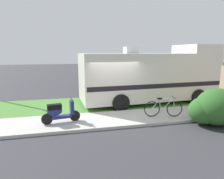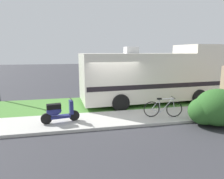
{
  "view_description": "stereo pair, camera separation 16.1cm",
  "coord_description": "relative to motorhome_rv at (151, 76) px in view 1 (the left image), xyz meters",
  "views": [
    {
      "loc": [
        -2.26,
        -9.22,
        3.0
      ],
      "look_at": [
        -0.09,
        0.3,
        1.1
      ],
      "focal_mm": 31.45,
      "sensor_mm": 36.0,
      "label": 1
    },
    {
      "loc": [
        -2.1,
        -9.25,
        3.0
      ],
      "look_at": [
        -0.09,
        0.3,
        1.1
      ],
      "focal_mm": 31.45,
      "sensor_mm": 36.0,
      "label": 2
    }
  ],
  "objects": [
    {
      "name": "pickup_truck_near",
      "position": [
        0.42,
        4.78,
        -0.64
      ],
      "size": [
        5.54,
        2.31,
        1.82
      ],
      "color": "#1E478C",
      "rests_on": "ground"
    },
    {
      "name": "scooter",
      "position": [
        -5.18,
        -2.7,
        -1.03
      ],
      "size": [
        1.56,
        0.56,
        0.97
      ],
      "color": "black",
      "rests_on": "ground"
    },
    {
      "name": "bicycle",
      "position": [
        -0.68,
        -2.94,
        -1.1
      ],
      "size": [
        1.69,
        0.54,
        0.91
      ],
      "color": "black",
      "rests_on": "ground"
    },
    {
      "name": "bush_by_porch",
      "position": [
        1.05,
        -4.11,
        -0.9
      ],
      "size": [
        2.12,
        1.59,
        1.5
      ],
      "color": "#2D6026",
      "rests_on": "ground"
    },
    {
      "name": "grass_strip",
      "position": [
        -2.53,
        0.07,
        -1.57
      ],
      "size": [
        24.0,
        3.4,
        0.08
      ],
      "color": "#4C8438",
      "rests_on": "ground"
    },
    {
      "name": "bottle_green",
      "position": [
        1.62,
        -2.88,
        -1.36
      ],
      "size": [
        0.08,
        0.08,
        0.3
      ],
      "color": "navy",
      "rests_on": "ground"
    },
    {
      "name": "ground_plane",
      "position": [
        -2.53,
        -1.43,
        -1.61
      ],
      "size": [
        80.0,
        80.0,
        0.0
      ],
      "primitive_type": "plane",
      "color": "#38383D"
    },
    {
      "name": "motorhome_rv",
      "position": [
        0.0,
        0.0,
        0.0
      ],
      "size": [
        8.09,
        3.06,
        3.39
      ],
      "color": "silver",
      "rests_on": "ground"
    },
    {
      "name": "sidewalk",
      "position": [
        -2.53,
        -2.63,
        -1.55
      ],
      "size": [
        24.0,
        2.0,
        0.12
      ],
      "color": "beige",
      "rests_on": "ground"
    }
  ]
}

